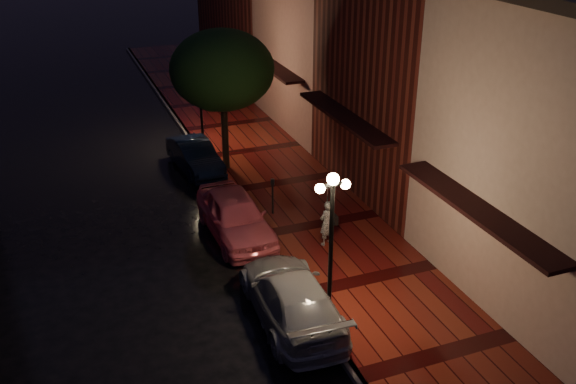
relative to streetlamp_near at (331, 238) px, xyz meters
name	(u,v)px	position (x,y,z in m)	size (l,w,h in m)	color
ground	(259,239)	(-0.35, 5.00, -2.60)	(120.00, 120.00, 0.00)	black
sidewalk	(319,225)	(1.90, 5.00, -2.53)	(4.50, 60.00, 0.15)	#410B0B
curb	(259,237)	(-0.35, 5.00, -2.53)	(0.25, 60.00, 0.15)	#595451
storefront_near	(572,158)	(6.65, -1.00, 1.65)	(5.00, 8.00, 8.50)	gray
storefront_mid	(419,49)	(6.65, 7.00, 2.90)	(5.00, 8.00, 11.00)	#511914
storefront_far	(328,34)	(6.65, 15.00, 1.90)	(5.00, 8.00, 9.00)	#8C5951
streetlamp_near	(331,238)	(0.00, 0.00, 0.00)	(0.96, 0.36, 4.31)	black
streetlamp_far	(200,93)	(0.00, 14.00, 0.00)	(0.96, 0.36, 4.31)	black
street_tree	(223,72)	(0.26, 10.99, 1.64)	(4.16, 4.16, 5.80)	black
pink_car	(235,216)	(-1.01, 5.47, -1.82)	(1.84, 4.57, 1.56)	#DF5B6C
navy_car	(195,156)	(-0.95, 11.53, -1.95)	(1.37, 3.93, 1.29)	black
silver_car	(291,298)	(-0.95, 0.40, -1.88)	(2.02, 4.97, 1.44)	#94959B
woman_with_umbrella	(327,205)	(1.56, 3.62, -1.00)	(0.91, 0.93, 2.20)	silver
parking_meter	(273,193)	(0.65, 6.34, -1.62)	(0.15, 0.14, 1.36)	black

